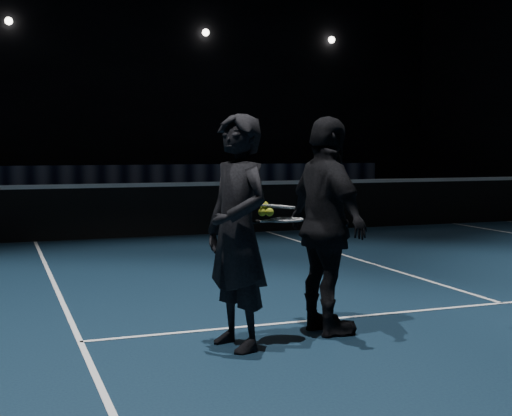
{
  "coord_description": "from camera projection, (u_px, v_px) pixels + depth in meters",
  "views": [
    {
      "loc": [
        -4.72,
        -12.11,
        1.55
      ],
      "look_at": [
        -2.8,
        -6.91,
        1.08
      ],
      "focal_mm": 50.0,
      "sensor_mm": 36.0,
      "label": 1
    }
  ],
  "objects": [
    {
      "name": "player_b",
      "position": [
        327.0,
        226.0,
        5.89
      ],
      "size": [
        0.53,
        1.09,
        1.81
      ],
      "primitive_type": "imported",
      "rotation": [
        0.0,
        0.0,
        1.66
      ],
      "color": "black",
      "rests_on": "floor"
    },
    {
      "name": "wall_back",
      "position": [
        112.0,
        65.0,
        29.49
      ],
      "size": [
        30.0,
        0.0,
        30.0
      ],
      "primitive_type": "plane",
      "rotation": [
        1.57,
        0.0,
        0.0
      ],
      "color": "black",
      "rests_on": "ground"
    },
    {
      "name": "sponsor_backdrop",
      "position": [
        124.0,
        177.0,
        27.54
      ],
      "size": [
        22.0,
        0.15,
        0.9
      ],
      "primitive_type": "cube",
      "color": "black",
      "rests_on": "floor"
    },
    {
      "name": "floor",
      "position": [
        269.0,
        232.0,
        13.08
      ],
      "size": [
        36.0,
        36.0,
        0.0
      ],
      "primitive_type": "plane",
      "color": "black",
      "rests_on": "ground"
    },
    {
      "name": "racket_lower",
      "position": [
        287.0,
        220.0,
        5.68
      ],
      "size": [
        0.71,
        0.34,
        0.03
      ],
      "primitive_type": null,
      "rotation": [
        0.0,
        0.0,
        0.18
      ],
      "color": "black",
      "rests_on": "player_a"
    },
    {
      "name": "net_tape",
      "position": [
        269.0,
        183.0,
        13.0
      ],
      "size": [
        12.8,
        0.03,
        0.07
      ],
      "primitive_type": "cube",
      "color": "white",
      "rests_on": "net_mesh"
    },
    {
      "name": "court_lines",
      "position": [
        269.0,
        232.0,
        13.08
      ],
      "size": [
        10.98,
        23.78,
        0.01
      ],
      "primitive_type": null,
      "color": "white",
      "rests_on": "floor"
    },
    {
      "name": "net_mesh",
      "position": [
        269.0,
        208.0,
        13.04
      ],
      "size": [
        12.8,
        0.02,
        0.86
      ],
      "primitive_type": "cube",
      "color": "black",
      "rests_on": "floor"
    },
    {
      "name": "tennis_balls",
      "position": [
        265.0,
        210.0,
        5.58
      ],
      "size": [
        0.12,
        0.1,
        0.12
      ],
      "primitive_type": null,
      "color": "yellow",
      "rests_on": "racket_upper"
    },
    {
      "name": "racket_upper",
      "position": [
        279.0,
        206.0,
        5.68
      ],
      "size": [
        0.71,
        0.38,
        0.1
      ],
      "primitive_type": null,
      "rotation": [
        0.0,
        0.1,
        0.25
      ],
      "color": "black",
      "rests_on": "player_b"
    },
    {
      "name": "player_a",
      "position": [
        237.0,
        232.0,
        5.46
      ],
      "size": [
        0.6,
        0.75,
        1.81
      ],
      "primitive_type": "imported",
      "rotation": [
        0.0,
        0.0,
        -1.29
      ],
      "color": "black",
      "rests_on": "floor"
    },
    {
      "name": "fixtures_far",
      "position": [
        112.0,
        27.0,
        29.18
      ],
      "size": [
        20.0,
        0.3,
        0.3
      ],
      "primitive_type": null,
      "color": "white",
      "rests_on": "wall_back"
    }
  ]
}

